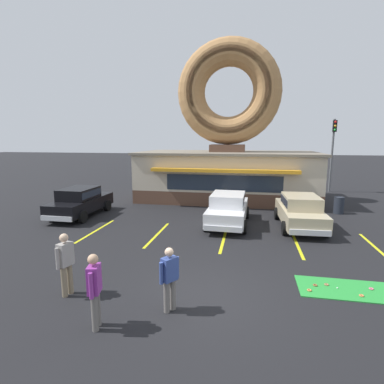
# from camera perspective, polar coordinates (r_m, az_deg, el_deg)

# --- Properties ---
(ground_plane) EXTENTS (160.00, 160.00, 0.00)m
(ground_plane) POSITION_cam_1_polar(r_m,az_deg,el_deg) (8.60, 2.27, -19.47)
(ground_plane) COLOR black
(donut_shop_building) EXTENTS (12.30, 6.75, 10.96)m
(donut_shop_building) POSITION_cam_1_polar(r_m,az_deg,el_deg) (21.42, 6.78, 8.63)
(donut_shop_building) COLOR brown
(donut_shop_building) RESTS_ON ground
(putting_mat) EXTENTS (4.06, 1.30, 0.03)m
(putting_mat) POSITION_cam_1_polar(r_m,az_deg,el_deg) (10.20, 31.25, -15.94)
(putting_mat) COLOR green
(putting_mat) RESTS_ON ground
(mini_donut_near_left) EXTENTS (0.13, 0.13, 0.04)m
(mini_donut_near_left) POSITION_cam_1_polar(r_m,az_deg,el_deg) (9.80, 22.41, -16.08)
(mini_donut_near_left) COLOR brown
(mini_donut_near_left) RESTS_ON putting_mat
(mini_donut_near_right) EXTENTS (0.13, 0.13, 0.04)m
(mini_donut_near_right) POSITION_cam_1_polar(r_m,az_deg,el_deg) (9.45, 21.45, -17.01)
(mini_donut_near_right) COLOR #D17F47
(mini_donut_near_right) RESTS_ON putting_mat
(mini_donut_mid_centre) EXTENTS (0.13, 0.13, 0.04)m
(mini_donut_mid_centre) POSITION_cam_1_polar(r_m,az_deg,el_deg) (9.96, 24.24, -15.77)
(mini_donut_mid_centre) COLOR #A5724C
(mini_donut_mid_centre) RESTS_ON putting_mat
(mini_donut_far_left) EXTENTS (0.13, 0.13, 0.04)m
(mini_donut_far_left) POSITION_cam_1_polar(r_m,az_deg,el_deg) (10.28, 30.97, -15.52)
(mini_donut_far_left) COLOR #D8667F
(mini_donut_far_left) RESTS_ON putting_mat
(mini_donut_far_right) EXTENTS (0.13, 0.13, 0.04)m
(mini_donut_far_right) POSITION_cam_1_polar(r_m,az_deg,el_deg) (9.75, 29.58, -16.78)
(mini_donut_far_right) COLOR #D17F47
(mini_donut_far_right) RESTS_ON putting_mat
(golf_ball) EXTENTS (0.04, 0.04, 0.04)m
(golf_ball) POSITION_cam_1_polar(r_m,az_deg,el_deg) (9.87, 25.94, -16.12)
(golf_ball) COLOR white
(golf_ball) RESTS_ON putting_mat
(car_black) EXTENTS (1.99, 4.56, 1.60)m
(car_black) POSITION_cam_1_polar(r_m,az_deg,el_deg) (17.72, -20.50, -1.56)
(car_black) COLOR black
(car_black) RESTS_ON ground
(car_champagne) EXTENTS (2.13, 4.63, 1.60)m
(car_champagne) POSITION_cam_1_polar(r_m,az_deg,el_deg) (15.35, 19.88, -3.24)
(car_champagne) COLOR #BCAD89
(car_champagne) RESTS_ON ground
(car_white) EXTENTS (2.08, 4.61, 1.60)m
(car_white) POSITION_cam_1_polar(r_m,az_deg,el_deg) (15.04, 6.87, -2.96)
(car_white) COLOR silver
(car_white) RESTS_ON ground
(pedestrian_blue_sweater_man) EXTENTS (0.32, 0.58, 1.76)m
(pedestrian_blue_sweater_man) POSITION_cam_1_polar(r_m,az_deg,el_deg) (7.30, -18.06, -16.90)
(pedestrian_blue_sweater_man) COLOR slate
(pedestrian_blue_sweater_man) RESTS_ON ground
(pedestrian_hooded_kid) EXTENTS (0.33, 0.58, 1.76)m
(pedestrian_hooded_kid) POSITION_cam_1_polar(r_m,az_deg,el_deg) (8.98, -22.93, -12.04)
(pedestrian_hooded_kid) COLOR #7F7056
(pedestrian_hooded_kid) RESTS_ON ground
(pedestrian_leather_jacket_man) EXTENTS (0.42, 0.50, 1.65)m
(pedestrian_leather_jacket_man) POSITION_cam_1_polar(r_m,az_deg,el_deg) (7.65, -4.31, -15.73)
(pedestrian_leather_jacket_man) COLOR slate
(pedestrian_leather_jacket_man) RESTS_ON ground
(trash_bin) EXTENTS (0.57, 0.57, 0.97)m
(trash_bin) POSITION_cam_1_polar(r_m,az_deg,el_deg) (19.21, 26.18, -2.23)
(trash_bin) COLOR #232833
(trash_bin) RESTS_ON ground
(traffic_light_pole) EXTENTS (0.28, 0.47, 5.80)m
(traffic_light_pole) POSITION_cam_1_polar(r_m,az_deg,el_deg) (26.46, 25.25, 7.95)
(traffic_light_pole) COLOR #595B60
(traffic_light_pole) RESTS_ON ground
(parking_stripe_far_left) EXTENTS (0.12, 3.60, 0.01)m
(parking_stripe_far_left) POSITION_cam_1_polar(r_m,az_deg,el_deg) (14.86, -17.81, -7.01)
(parking_stripe_far_left) COLOR yellow
(parking_stripe_far_left) RESTS_ON ground
(parking_stripe_left) EXTENTS (0.12, 3.60, 0.01)m
(parking_stripe_left) POSITION_cam_1_polar(r_m,az_deg,el_deg) (13.71, -6.63, -8.03)
(parking_stripe_left) COLOR yellow
(parking_stripe_left) RESTS_ON ground
(parking_stripe_mid_left) EXTENTS (0.12, 3.60, 0.01)m
(parking_stripe_mid_left) POSITION_cam_1_polar(r_m,az_deg,el_deg) (13.15, 6.09, -8.81)
(parking_stripe_mid_left) COLOR yellow
(parking_stripe_mid_left) RESTS_ON ground
(parking_stripe_centre) EXTENTS (0.12, 3.60, 0.01)m
(parking_stripe_centre) POSITION_cam_1_polar(r_m,az_deg,el_deg) (13.26, 19.29, -9.17)
(parking_stripe_centre) COLOR yellow
(parking_stripe_centre) RESTS_ON ground
(parking_stripe_mid_right) EXTENTS (0.12, 3.60, 0.01)m
(parking_stripe_mid_right) POSITION_cam_1_polar(r_m,az_deg,el_deg) (14.03, 31.65, -9.07)
(parking_stripe_mid_right) COLOR yellow
(parking_stripe_mid_right) RESTS_ON ground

